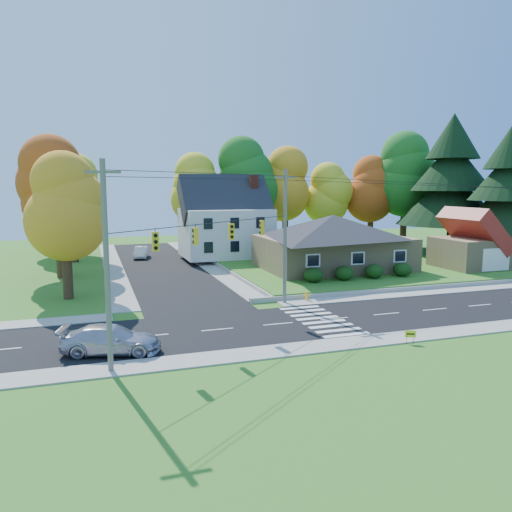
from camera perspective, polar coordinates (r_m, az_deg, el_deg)
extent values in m
plane|color=#3D7923|center=(33.82, 8.93, -7.12)|extent=(120.00, 120.00, 0.00)
cube|color=black|center=(33.82, 8.94, -7.11)|extent=(90.00, 8.00, 0.02)
cube|color=black|center=(56.10, -10.88, -1.11)|extent=(8.00, 44.00, 0.02)
cube|color=#9C9A90|center=(38.18, 5.49, -5.25)|extent=(90.00, 2.00, 0.08)
cube|color=#9C9A90|center=(29.64, 13.42, -9.35)|extent=(90.00, 2.00, 0.08)
cube|color=#3D7923|center=(57.95, 10.86, -0.58)|extent=(30.00, 30.00, 0.50)
cube|color=tan|center=(50.99, 8.75, 0.40)|extent=(14.00, 10.00, 3.20)
pyramid|color=#26262B|center=(50.70, 8.81, 3.43)|extent=(14.60, 10.60, 2.20)
cube|color=silver|center=(59.18, -3.51, 2.70)|extent=(10.00, 8.00, 5.60)
pyramid|color=#26262B|center=(58.94, -3.55, 6.57)|extent=(10.40, 8.40, 2.40)
cube|color=brown|center=(60.02, -0.29, 4.70)|extent=(0.90, 0.90, 9.60)
cube|color=tan|center=(55.68, 23.61, 0.36)|extent=(7.00, 6.00, 3.00)
pyramid|color=maroon|center=(55.45, 23.75, 2.71)|extent=(7.30, 6.30, 1.60)
cube|color=silver|center=(53.52, 25.77, -0.38)|extent=(3.20, 0.10, 2.20)
ellipsoid|color=#163A10|center=(43.45, 6.57, -2.16)|extent=(1.70, 1.70, 1.27)
ellipsoid|color=#163A10|center=(44.79, 10.05, -1.92)|extent=(1.70, 1.70, 1.27)
ellipsoid|color=#163A10|center=(46.28, 13.32, -1.70)|extent=(1.70, 1.70, 1.27)
ellipsoid|color=#163A10|center=(47.91, 16.38, -1.48)|extent=(1.70, 1.70, 1.27)
cylinder|color=#666059|center=(24.06, -16.69, -1.36)|extent=(0.26, 0.26, 10.00)
cube|color=#666059|center=(23.77, -17.12, 9.17)|extent=(1.60, 0.12, 0.12)
cylinder|color=#666059|center=(36.96, 3.33, 2.14)|extent=(0.26, 0.26, 10.00)
cube|color=#666059|center=(36.77, 3.39, 8.98)|extent=(1.60, 0.12, 0.12)
cube|color=gold|center=(26.09, -11.42, 1.64)|extent=(0.34, 0.26, 1.00)
cube|color=gold|center=(28.45, -6.92, 2.26)|extent=(0.26, 0.34, 1.00)
cube|color=gold|center=(31.16, -2.84, 2.81)|extent=(0.34, 0.26, 1.00)
cube|color=gold|center=(34.13, 0.68, 3.27)|extent=(0.26, 0.34, 1.00)
cylinder|color=black|center=(29.89, -4.58, 3.82)|extent=(13.02, 10.43, 0.04)
cylinder|color=#3F2A19|center=(64.54, -6.60, 3.02)|extent=(0.80, 0.80, 5.40)
sphere|color=yellow|center=(64.32, -6.66, 6.48)|extent=(6.72, 6.72, 6.72)
sphere|color=yellow|center=(64.30, -6.68, 7.97)|extent=(5.91, 5.91, 5.91)
sphere|color=yellow|center=(64.32, -6.71, 9.47)|extent=(5.11, 5.11, 5.11)
cylinder|color=#3F2A19|center=(65.03, -1.24, 3.50)|extent=(0.86, 0.86, 6.30)
sphere|color=#236D20|center=(64.83, -1.25, 7.51)|extent=(7.84, 7.84, 7.84)
sphere|color=#236D20|center=(64.85, -1.26, 9.25)|extent=(6.90, 6.90, 6.90)
sphere|color=#236D20|center=(64.92, -1.26, 10.98)|extent=(5.96, 5.96, 5.96)
cylinder|color=#3F2A19|center=(67.99, 3.36, 3.50)|extent=(0.83, 0.83, 5.85)
sphere|color=orange|center=(67.78, 3.39, 7.06)|extent=(7.28, 7.28, 7.28)
sphere|color=orange|center=(67.78, 3.40, 8.60)|extent=(6.41, 6.41, 6.41)
sphere|color=orange|center=(67.82, 3.41, 10.14)|extent=(5.53, 5.53, 5.53)
cylinder|color=#3F2A19|center=(69.57, 8.26, 3.16)|extent=(0.77, 0.77, 4.95)
sphere|color=yellow|center=(69.36, 8.32, 6.10)|extent=(6.16, 6.16, 6.16)
sphere|color=yellow|center=(69.33, 8.35, 7.37)|extent=(5.42, 5.42, 5.42)
sphere|color=yellow|center=(69.33, 8.38, 8.65)|extent=(4.68, 4.68, 4.68)
cylinder|color=#3F2A19|center=(71.58, 12.93, 3.35)|extent=(0.80, 0.80, 5.40)
sphere|color=#B34816|center=(71.38, 13.03, 6.47)|extent=(6.72, 6.72, 6.72)
sphere|color=#B34816|center=(71.36, 13.07, 7.82)|extent=(5.91, 5.91, 5.91)
sphere|color=#B34816|center=(71.38, 13.12, 9.17)|extent=(5.11, 5.11, 5.11)
cylinder|color=#3F2A19|center=(72.04, 16.50, 3.79)|extent=(0.89, 0.89, 6.75)
sphere|color=#236D20|center=(71.87, 16.66, 7.67)|extent=(8.40, 8.40, 8.40)
sphere|color=#236D20|center=(71.90, 16.73, 9.34)|extent=(7.39, 7.39, 7.39)
sphere|color=#236D20|center=(71.99, 16.80, 11.01)|extent=(6.38, 6.38, 6.38)
cylinder|color=#3F2A19|center=(66.46, 21.08, 1.58)|extent=(0.40, 0.40, 2.88)
cone|color=black|center=(66.12, 21.32, 6.27)|extent=(12.80, 12.80, 6.72)
cone|color=black|center=(66.15, 21.49, 9.59)|extent=(9.60, 9.60, 6.08)
cone|color=black|center=(66.37, 21.65, 12.63)|extent=(6.40, 6.40, 5.44)
cylinder|color=#3F2A19|center=(61.26, 26.53, 0.60)|extent=(0.40, 0.40, 2.52)
cone|color=black|center=(60.90, 26.81, 5.04)|extent=(11.20, 11.20, 5.88)
cone|color=black|center=(60.87, 27.02, 8.20)|extent=(8.40, 8.40, 5.32)
cone|color=black|center=(61.00, 27.20, 11.09)|extent=(5.60, 5.60, 4.76)
cylinder|color=#3F2A19|center=(41.47, -20.77, -1.24)|extent=(0.77, 0.77, 4.95)
sphere|color=orange|center=(41.08, -21.02, 3.68)|extent=(6.16, 6.16, 6.16)
sphere|color=orange|center=(41.01, -21.13, 5.83)|extent=(5.42, 5.42, 5.42)
sphere|color=orange|center=(40.99, -21.24, 7.98)|extent=(4.68, 4.68, 4.68)
cylinder|color=#3F2A19|center=(51.37, -21.48, 0.92)|extent=(0.83, 0.83, 5.85)
sphere|color=#B34816|center=(51.06, -21.73, 5.63)|extent=(7.28, 7.28, 7.28)
sphere|color=#B34816|center=(51.03, -21.83, 7.67)|extent=(6.41, 6.41, 6.41)
sphere|color=#B34816|center=(51.07, -21.94, 9.71)|extent=(5.53, 5.53, 5.53)
cylinder|color=#3F2A19|center=(61.28, -20.07, 1.85)|extent=(0.80, 0.80, 5.40)
sphere|color=yellow|center=(61.02, -20.24, 5.49)|extent=(6.72, 6.72, 6.72)
sphere|color=yellow|center=(60.98, -20.32, 7.06)|extent=(5.91, 5.91, 5.91)
sphere|color=yellow|center=(60.99, -20.40, 8.64)|extent=(5.11, 5.11, 5.11)
cylinder|color=#3F2A19|center=(69.29, -21.57, 2.81)|extent=(0.86, 0.86, 6.30)
sphere|color=#236D20|center=(69.07, -21.76, 6.57)|extent=(7.84, 7.84, 7.84)
sphere|color=#236D20|center=(69.06, -21.85, 8.19)|extent=(6.90, 6.90, 6.90)
sphere|color=#236D20|center=(69.12, -21.93, 9.81)|extent=(5.96, 5.96, 5.96)
imported|color=#ACAABC|center=(27.64, -16.24, -9.15)|extent=(5.55, 3.42, 1.50)
imported|color=silver|center=(62.49, -13.00, 0.40)|extent=(2.31, 4.43, 1.39)
cylinder|color=yellow|center=(38.71, 5.81, -5.05)|extent=(0.34, 0.34, 0.10)
cylinder|color=yellow|center=(38.65, 5.82, -4.64)|extent=(0.23, 0.23, 0.52)
sphere|color=yellow|center=(38.58, 5.82, -4.18)|extent=(0.25, 0.25, 0.25)
cylinder|color=yellow|center=(38.63, 5.82, -4.50)|extent=(0.44, 0.21, 0.11)
cylinder|color=black|center=(29.53, 16.86, -9.12)|extent=(0.02, 0.02, 0.50)
cylinder|color=black|center=(29.78, 17.56, -9.01)|extent=(0.02, 0.02, 0.50)
cube|color=yellow|center=(29.57, 17.23, -8.51)|extent=(0.56, 0.27, 0.40)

